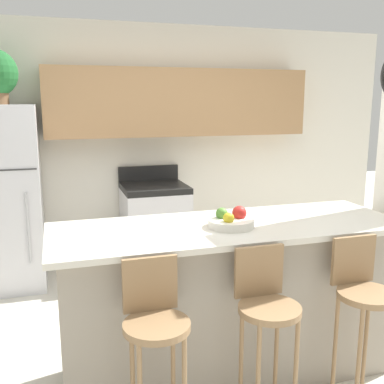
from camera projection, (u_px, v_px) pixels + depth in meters
The scene contains 9 objects.
ground_plane at pixel (227, 371), 2.97m from camera, with size 14.00×14.00×0.00m, color beige.
wall_back at pixel (163, 128), 4.80m from camera, with size 5.60×0.38×2.55m.
counter_bar at pixel (229, 300), 2.87m from camera, with size 2.20×0.77×1.01m.
refrigerator at pixel (4, 199), 4.19m from camera, with size 0.68×0.65×1.73m.
stove_range at pixel (155, 227), 4.70m from camera, with size 0.65×0.62×1.07m.
bar_stool_left at pixel (155, 330), 2.18m from camera, with size 0.33×0.33×1.00m.
bar_stool_mid at pixel (266, 313), 2.35m from camera, with size 0.33×0.33×1.00m.
bar_stool_right at pixel (362, 299), 2.52m from camera, with size 0.33×0.33×1.00m.
fruit_bowl at pixel (231, 221), 2.71m from camera, with size 0.28×0.28×0.12m.
Camera 1 is at (-1.01, -2.49, 1.76)m, focal length 42.00 mm.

